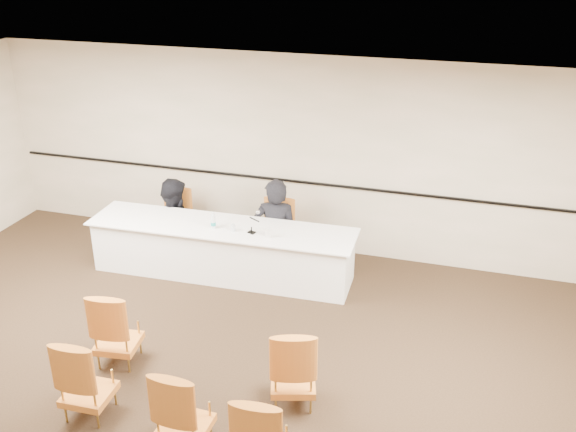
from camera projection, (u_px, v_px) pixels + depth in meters
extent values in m
plane|color=black|center=(203.00, 413.00, 6.65)|extent=(10.00, 10.00, 0.00)
plane|color=white|center=(183.00, 134.00, 5.42)|extent=(10.00, 10.00, 0.00)
cube|color=#B6AF8F|center=(307.00, 156.00, 9.53)|extent=(10.00, 0.04, 3.00)
cube|color=black|center=(306.00, 182.00, 9.65)|extent=(9.80, 0.04, 0.03)
imported|color=black|center=(276.00, 237.00, 9.52)|extent=(0.73, 0.54, 1.85)
imported|color=black|center=(175.00, 231.00, 9.95)|extent=(0.96, 0.81, 1.74)
cube|color=white|center=(257.00, 231.00, 8.87)|extent=(0.33, 0.26, 0.00)
cylinder|color=silver|center=(233.00, 228.00, 8.85)|extent=(0.08, 0.08, 0.10)
cylinder|color=silver|center=(268.00, 233.00, 8.66)|extent=(0.10, 0.10, 0.13)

